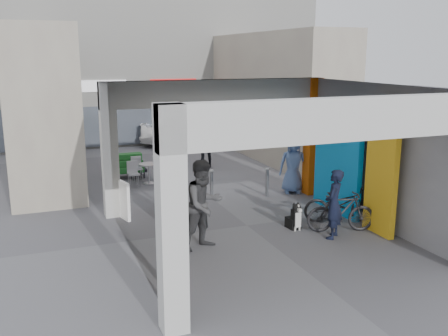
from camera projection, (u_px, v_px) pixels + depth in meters
name	position (u px, v px, depth m)	size (l,w,h in m)	color
ground	(247.00, 225.00, 12.43)	(90.00, 90.00, 0.00)	#5E5D63
arcade_canopy	(284.00, 138.00, 11.36)	(6.40, 6.45, 6.40)	#B7B6B2
far_building	(132.00, 58.00, 24.25)	(18.00, 4.08, 8.00)	white
plaza_bldg_left	(40.00, 104.00, 17.10)	(2.00, 9.00, 5.00)	#A7A08A
plaza_bldg_right	(275.00, 96.00, 20.27)	(2.00, 9.00, 5.00)	#A7A08A
bollard_left	(163.00, 192.00, 13.85)	(0.09, 0.09, 0.88)	gray
bollard_center	(212.00, 185.00, 14.61)	(0.09, 0.09, 0.86)	gray
bollard_right	(267.00, 183.00, 14.91)	(0.09, 0.09, 0.84)	gray
advert_board_near	(163.00, 258.00, 9.17)	(0.10, 0.55, 1.00)	white
advert_board_far	(124.00, 200.00, 12.81)	(0.21, 0.55, 1.00)	white
cafe_set	(144.00, 174.00, 16.59)	(1.34, 1.08, 0.81)	#ACACB1
produce_stand	(128.00, 168.00, 17.19)	(1.24, 0.67, 0.81)	black
crate_stack	(172.00, 153.00, 20.12)	(0.52, 0.44, 0.56)	#185622
border_collie	(295.00, 218.00, 12.11)	(0.26, 0.51, 0.71)	black
man_with_dog	(334.00, 204.00, 11.43)	(0.59, 0.39, 1.63)	black
man_back_turned	(204.00, 205.00, 10.79)	(0.96, 0.75, 1.98)	#3F3F41
man_elderly	(293.00, 165.00, 15.21)	(0.86, 0.56, 1.76)	#5C79B3
man_crates	(206.00, 142.00, 18.63)	(1.12, 0.47, 1.92)	black
bicycle_front	(340.00, 204.00, 12.61)	(0.64, 1.82, 0.96)	black
bicycle_rear	(341.00, 212.00, 11.90)	(0.46, 1.65, 0.99)	black
white_van	(190.00, 130.00, 22.98)	(1.81, 4.49, 1.53)	white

